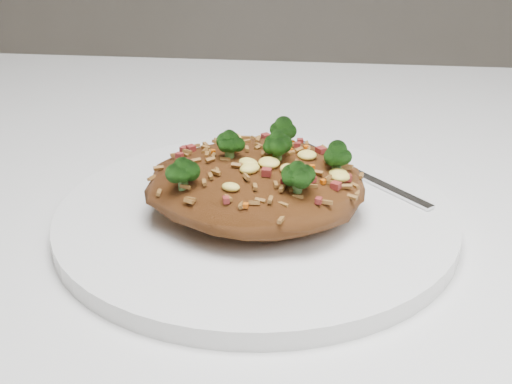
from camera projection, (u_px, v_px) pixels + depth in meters
dining_table at (255, 281)px, 0.64m from camera, size 1.20×0.80×0.75m
plate at (256, 218)px, 0.54m from camera, size 0.30×0.30×0.01m
fried_rice at (257, 175)px, 0.52m from camera, size 0.16×0.15×0.07m
fork at (363, 176)px, 0.59m from camera, size 0.12×0.13×0.00m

